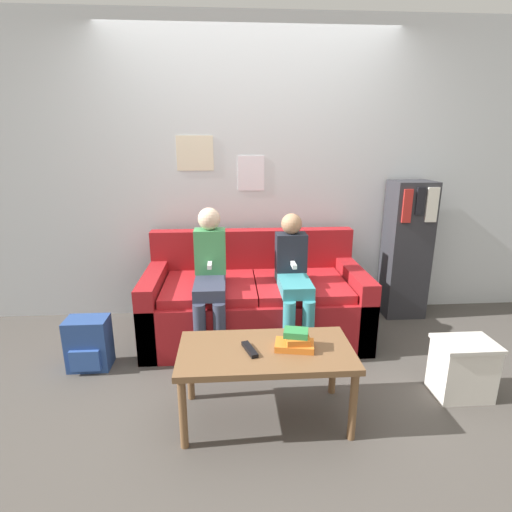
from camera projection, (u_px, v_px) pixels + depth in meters
name	position (u px, v px, depth m)	size (l,w,h in m)	color
ground_plane	(260.00, 369.00, 2.89)	(10.00, 10.00, 0.00)	#4C4742
wall_back	(251.00, 174.00, 3.56)	(8.00, 0.06, 2.60)	silver
couch	(255.00, 302.00, 3.34)	(1.77, 0.87, 0.84)	maroon
coffee_table	(266.00, 357.00, 2.27)	(0.99, 0.50, 0.45)	brown
person_left	(210.00, 273.00, 3.02)	(0.24, 0.59, 1.10)	#33384C
person_right	(293.00, 276.00, 3.06)	(0.24, 0.59, 1.05)	teal
tv_remote	(250.00, 349.00, 2.23)	(0.09, 0.17, 0.02)	black
book_stack	(296.00, 341.00, 2.26)	(0.24, 0.17, 0.11)	orange
bookshelf	(406.00, 250.00, 3.65)	(0.36, 0.33, 1.25)	#2D2D33
storage_box	(463.00, 368.00, 2.54)	(0.36, 0.26, 0.38)	silver
backpack	(89.00, 344.00, 2.86)	(0.29, 0.23, 0.38)	#284789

